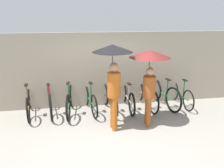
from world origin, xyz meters
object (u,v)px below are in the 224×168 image
(parked_bicycle_3, at_px, (90,99))
(parked_bicycle_4, at_px, (109,99))
(parked_bicycle_2, at_px, (70,100))
(parked_bicycle_5, at_px, (127,97))
(parked_bicycle_8, at_px, (180,94))
(parked_bicycle_6, at_px, (145,95))
(pedestrian_leading, at_px, (113,65))
(pedestrian_center, at_px, (150,67))
(parked_bicycle_7, at_px, (163,94))
(parked_bicycle_1, at_px, (50,100))
(parked_bicycle_0, at_px, (29,102))

(parked_bicycle_3, height_order, parked_bicycle_4, parked_bicycle_4)
(parked_bicycle_2, relative_size, parked_bicycle_5, 1.00)
(parked_bicycle_8, bearing_deg, parked_bicycle_6, 86.92)
(pedestrian_leading, bearing_deg, parked_bicycle_3, 108.71)
(pedestrian_leading, distance_m, pedestrian_center, 0.94)
(parked_bicycle_6, distance_m, pedestrian_center, 1.63)
(parked_bicycle_7, height_order, pedestrian_leading, pedestrian_leading)
(parked_bicycle_2, xyz_separation_m, parked_bicycle_5, (1.74, 0.07, -0.03))
(parked_bicycle_1, height_order, pedestrian_center, pedestrian_center)
(parked_bicycle_7, bearing_deg, parked_bicycle_0, 78.16)
(parked_bicycle_0, relative_size, parked_bicycle_8, 1.07)
(parked_bicycle_1, relative_size, parked_bicycle_3, 1.02)
(parked_bicycle_1, xyz_separation_m, parked_bicycle_7, (3.48, -0.02, 0.01))
(parked_bicycle_4, height_order, parked_bicycle_7, parked_bicycle_4)
(parked_bicycle_1, distance_m, parked_bicycle_2, 0.59)
(parked_bicycle_1, bearing_deg, pedestrian_leading, -133.58)
(parked_bicycle_0, bearing_deg, parked_bicycle_5, -98.61)
(parked_bicycle_1, distance_m, pedestrian_center, 3.05)
(parked_bicycle_7, bearing_deg, parked_bicycle_5, 78.02)
(parked_bicycle_4, relative_size, parked_bicycle_8, 1.02)
(parked_bicycle_5, relative_size, parked_bicycle_6, 0.99)
(parked_bicycle_1, xyz_separation_m, parked_bicycle_6, (2.90, 0.02, -0.01))
(parked_bicycle_8, bearing_deg, parked_bicycle_1, 88.09)
(parked_bicycle_3, height_order, parked_bicycle_8, parked_bicycle_8)
(parked_bicycle_3, xyz_separation_m, pedestrian_leading, (0.52, -1.13, 1.28))
(parked_bicycle_7, distance_m, pedestrian_center, 1.79)
(parked_bicycle_8, xyz_separation_m, pedestrian_leading, (-2.39, -1.15, 1.29))
(parked_bicycle_4, distance_m, parked_bicycle_7, 1.74)
(parked_bicycle_0, bearing_deg, parked_bicycle_6, -98.09)
(parked_bicycle_0, bearing_deg, pedestrian_center, -117.09)
(parked_bicycle_4, distance_m, parked_bicycle_6, 1.17)
(parked_bicycle_3, height_order, parked_bicycle_6, parked_bicycle_6)
(parked_bicycle_5, distance_m, parked_bicycle_7, 1.16)
(parked_bicycle_5, bearing_deg, pedestrian_center, -164.77)
(parked_bicycle_6, relative_size, parked_bicycle_8, 1.12)
(pedestrian_leading, bearing_deg, parked_bicycle_8, 19.74)
(parked_bicycle_7, relative_size, pedestrian_center, 0.92)
(parked_bicycle_0, relative_size, parked_bicycle_5, 0.97)
(parked_bicycle_1, height_order, parked_bicycle_6, parked_bicycle_6)
(parked_bicycle_0, bearing_deg, parked_bicycle_2, -101.77)
(pedestrian_leading, bearing_deg, parked_bicycle_0, 147.18)
(parked_bicycle_3, relative_size, parked_bicycle_8, 1.06)
(parked_bicycle_5, bearing_deg, parked_bicycle_2, 92.26)
(parked_bicycle_4, bearing_deg, parked_bicycle_5, -89.93)
(parked_bicycle_2, bearing_deg, pedestrian_leading, -130.65)
(parked_bicycle_2, relative_size, pedestrian_center, 0.92)
(parked_bicycle_4, distance_m, parked_bicycle_8, 2.32)
(parked_bicycle_4, bearing_deg, parked_bicycle_2, 81.94)
(pedestrian_center, bearing_deg, parked_bicycle_1, 165.90)
(parked_bicycle_4, distance_m, parked_bicycle_5, 0.59)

